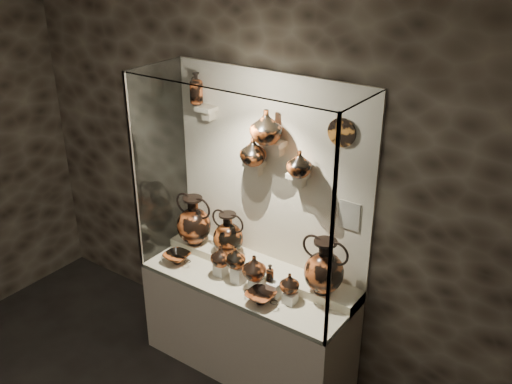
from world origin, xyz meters
TOP-DOWN VIEW (x-y plane):
  - wall_back at (0.00, 2.50)m, footprint 5.00×0.02m
  - plinth at (0.00, 2.18)m, footprint 1.70×0.60m
  - front_tier at (0.00, 2.18)m, footprint 1.68×0.58m
  - rear_tier at (0.00, 2.35)m, footprint 1.70×0.25m
  - back_panel at (0.00, 2.50)m, footprint 1.70×0.03m
  - glass_front at (0.00, 1.88)m, footprint 1.70×0.01m
  - glass_left at (-0.85, 2.18)m, footprint 0.01×0.60m
  - glass_right at (0.85, 2.18)m, footprint 0.01×0.60m
  - glass_top at (0.00, 2.18)m, footprint 1.70×0.60m
  - frame_post_left at (-0.84, 1.89)m, footprint 0.02×0.02m
  - frame_post_right at (0.84, 1.89)m, footprint 0.02×0.02m
  - pedestal_a at (-0.22, 2.13)m, footprint 0.09×0.09m
  - pedestal_b at (-0.05, 2.13)m, footprint 0.09×0.09m
  - pedestal_c at (0.12, 2.13)m, footprint 0.09×0.09m
  - pedestal_d at (0.28, 2.13)m, footprint 0.09×0.09m
  - pedestal_e at (0.42, 2.13)m, footprint 0.09×0.09m
  - bracket_ul at (-0.55, 2.42)m, footprint 0.14×0.12m
  - bracket_ca at (-0.10, 2.42)m, footprint 0.14×0.12m
  - bracket_cb at (0.10, 2.42)m, footprint 0.10×0.12m
  - bracket_cc at (0.28, 2.42)m, footprint 0.14×0.12m
  - amphora_left at (-0.63, 2.30)m, footprint 0.44×0.44m
  - amphora_mid at (-0.29, 2.32)m, footprint 0.30×0.30m
  - amphora_right at (0.59, 2.30)m, footprint 0.43×0.43m
  - jug_a at (-0.21, 2.11)m, footprint 0.21×0.21m
  - jug_b at (-0.07, 2.13)m, footprint 0.17×0.17m
  - jug_c at (0.10, 2.13)m, footprint 0.23×0.23m
  - jug_e at (0.40, 2.15)m, footprint 0.17×0.17m
  - lekythos_small at (0.25, 2.13)m, footprint 0.08×0.08m
  - kylix_left at (-0.62, 2.06)m, footprint 0.32×0.29m
  - kylix_right at (0.25, 2.00)m, footprint 0.33×0.30m
  - lekythos_tall at (-0.64, 2.42)m, footprint 0.12×0.12m
  - ovoid_vase_a at (-0.08, 2.37)m, footprint 0.24×0.24m
  - ovoid_vase_b at (0.05, 2.35)m, footprint 0.30×0.30m
  - ovoid_vase_c at (0.31, 2.38)m, footprint 0.24×0.24m
  - wall_plate at (0.57, 2.47)m, footprint 0.20×0.02m
  - info_placard at (0.67, 2.47)m, footprint 0.16×0.01m

SIDE VIEW (x-z plane):
  - plinth at x=0.00m, z-range 0.00..0.80m
  - front_tier at x=0.00m, z-range 0.80..0.83m
  - rear_tier at x=0.00m, z-range 0.80..0.90m
  - pedestal_e at x=0.42m, z-range 0.83..0.91m
  - pedestal_c at x=0.12m, z-range 0.83..0.92m
  - pedestal_a at x=-0.22m, z-range 0.83..0.93m
  - kylix_left at x=-0.62m, z-range 0.83..0.94m
  - kylix_right at x=0.25m, z-range 0.83..0.94m
  - pedestal_d at x=0.28m, z-range 0.83..0.95m
  - pedestal_b at x=-0.05m, z-range 0.83..0.96m
  - jug_e at x=0.40m, z-range 0.91..1.06m
  - jug_a at x=-0.21m, z-range 0.93..1.09m
  - jug_c at x=0.10m, z-range 0.92..1.11m
  - lekythos_small at x=0.25m, z-range 0.95..1.10m
  - jug_b at x=-0.07m, z-range 0.96..1.13m
  - amphora_mid at x=-0.29m, z-range 0.90..1.27m
  - amphora_left at x=-0.63m, z-range 0.90..1.33m
  - amphora_right at x=0.59m, z-range 0.90..1.33m
  - info_placard at x=0.67m, z-range 1.37..1.58m
  - wall_back at x=0.00m, z-range 0.00..3.20m
  - back_panel at x=0.00m, z-range 0.80..2.40m
  - glass_front at x=0.00m, z-range 0.80..2.40m
  - glass_left at x=-0.85m, z-range 0.80..2.40m
  - glass_right at x=0.85m, z-range 0.80..2.40m
  - frame_post_left at x=-0.84m, z-range 0.80..2.40m
  - frame_post_right at x=0.84m, z-range 0.80..2.40m
  - bracket_ca at x=-0.10m, z-range 1.68..1.72m
  - bracket_cc at x=0.28m, z-range 1.68..1.72m
  - ovoid_vase_c at x=0.31m, z-range 1.72..1.91m
  - ovoid_vase_a at x=-0.08m, z-range 1.72..1.92m
  - bracket_cb at x=0.10m, z-range 1.88..1.92m
  - ovoid_vase_b at x=0.05m, z-range 1.92..2.16m
  - bracket_ul at x=-0.55m, z-range 2.03..2.07m
  - wall_plate at x=0.57m, z-range 1.97..2.17m
  - lekythos_tall at x=-0.64m, z-range 2.07..2.34m
  - glass_top at x=0.00m, z-range 2.39..2.40m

